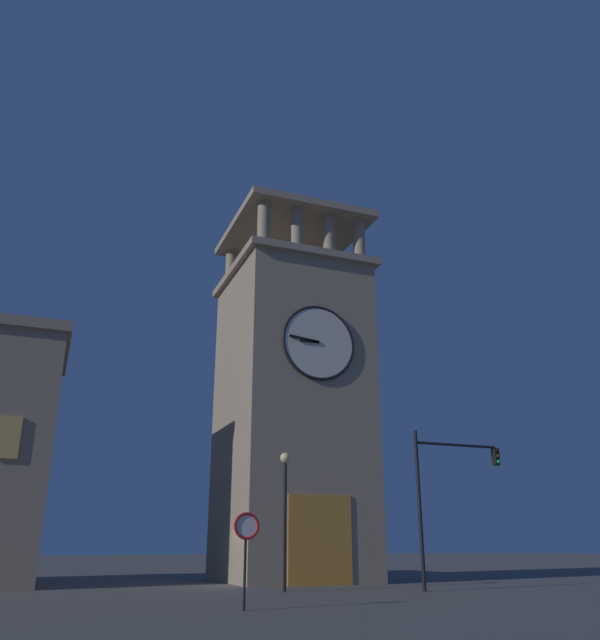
{
  "coord_description": "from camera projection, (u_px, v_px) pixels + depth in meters",
  "views": [
    {
      "loc": [
        8.69,
        30.11,
        1.75
      ],
      "look_at": [
        -4.09,
        -2.52,
        14.15
      ],
      "focal_mm": 35.75,
      "sensor_mm": 36.0,
      "label": 1
    }
  ],
  "objects": [
    {
      "name": "ground_plane",
      "position": [
        236.0,
        586.0,
        28.83
      ],
      "size": [
        200.0,
        200.0,
        0.0
      ],
      "primitive_type": "plane",
      "color": "#56544F"
    },
    {
      "name": "clocktower",
      "position": [
        291.0,
        409.0,
        35.2
      ],
      "size": [
        7.54,
        8.38,
        22.16
      ],
      "color": "gray",
      "rests_on": "ground_plane"
    },
    {
      "name": "traffic_signal_near",
      "position": [
        445.0,
        483.0,
        27.22
      ],
      "size": [
        4.3,
        0.41,
        6.42
      ],
      "color": "black",
      "rests_on": "ground_plane"
    },
    {
      "name": "street_lamp",
      "position": [
        285.0,
        493.0,
        26.42
      ],
      "size": [
        0.44,
        0.44,
        5.45
      ],
      "color": "black",
      "rests_on": "ground_plane"
    },
    {
      "name": "no_horn_sign",
      "position": [
        246.0,
        533.0,
        18.64
      ],
      "size": [
        0.78,
        0.14,
        2.67
      ],
      "color": "black",
      "rests_on": "ground_plane"
    }
  ]
}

